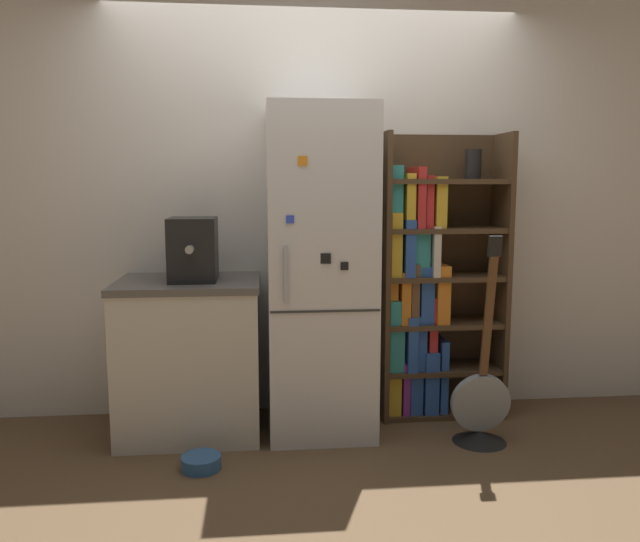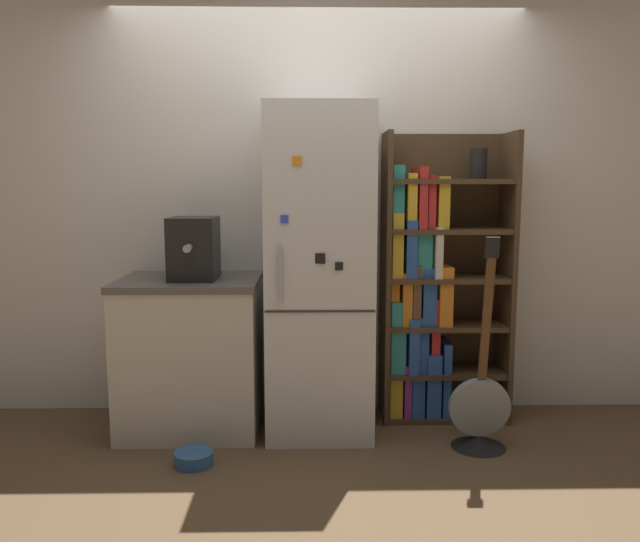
# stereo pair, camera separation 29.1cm
# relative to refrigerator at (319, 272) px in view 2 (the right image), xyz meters

# --- Properties ---
(ground_plane) EXTENTS (16.00, 16.00, 0.00)m
(ground_plane) POSITION_rel_refrigerator_xyz_m (0.00, -0.12, -0.94)
(ground_plane) COLOR brown
(wall_back) EXTENTS (8.00, 0.05, 2.60)m
(wall_back) POSITION_rel_refrigerator_xyz_m (0.00, 0.36, 0.36)
(wall_back) COLOR white
(wall_back) RESTS_ON ground_plane
(refrigerator) EXTENTS (0.60, 0.69, 1.88)m
(refrigerator) POSITION_rel_refrigerator_xyz_m (0.00, 0.00, 0.00)
(refrigerator) COLOR silver
(refrigerator) RESTS_ON ground_plane
(bookshelf) EXTENTS (0.77, 0.35, 1.75)m
(bookshelf) POSITION_rel_refrigerator_xyz_m (0.68, 0.18, -0.15)
(bookshelf) COLOR #4C3823
(bookshelf) RESTS_ON ground_plane
(kitchen_counter) EXTENTS (0.81, 0.67, 0.90)m
(kitchen_counter) POSITION_rel_refrigerator_xyz_m (-0.75, 0.01, -0.49)
(kitchen_counter) COLOR beige
(kitchen_counter) RESTS_ON ground_plane
(espresso_machine) EXTENTS (0.26, 0.37, 0.36)m
(espresso_machine) POSITION_rel_refrigerator_xyz_m (-0.72, -0.02, 0.14)
(espresso_machine) COLOR black
(espresso_machine) RESTS_ON kitchen_counter
(guitar) EXTENTS (0.34, 0.30, 1.18)m
(guitar) POSITION_rel_refrigerator_xyz_m (0.88, -0.32, -0.77)
(guitar) COLOR black
(guitar) RESTS_ON ground_plane
(pet_bowl) EXTENTS (0.20, 0.20, 0.07)m
(pet_bowl) POSITION_rel_refrigerator_xyz_m (-0.66, -0.51, -0.90)
(pet_bowl) COLOR #3366A5
(pet_bowl) RESTS_ON ground_plane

